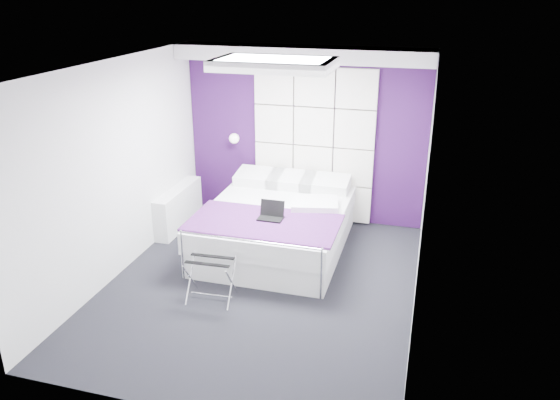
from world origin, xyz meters
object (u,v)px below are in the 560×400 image
at_px(bed, 277,225).
at_px(nightstand, 260,181).
at_px(wall_lamp, 235,138).
at_px(luggage_rack, 211,280).
at_px(radiator, 179,208).
at_px(laptop, 271,214).

distance_m(bed, nightstand, 1.17).
distance_m(wall_lamp, luggage_rack, 2.76).
xyz_separation_m(radiator, luggage_rack, (1.24, -1.76, -0.05)).
bearing_deg(nightstand, wall_lamp, 174.40).
xyz_separation_m(radiator, nightstand, (1.05, 0.72, 0.28)).
relative_size(wall_lamp, radiator, 0.12).
relative_size(luggage_rack, laptop, 1.67).
xyz_separation_m(wall_lamp, luggage_rack, (0.60, -2.52, -0.97)).
bearing_deg(luggage_rack, wall_lamp, 100.41).
xyz_separation_m(nightstand, luggage_rack, (0.19, -2.48, -0.32)).
xyz_separation_m(wall_lamp, bed, (0.96, -1.05, -0.88)).
distance_m(nightstand, laptop, 1.58).
bearing_deg(laptop, wall_lamp, 124.76).
height_order(wall_lamp, radiator, wall_lamp).
bearing_deg(radiator, wall_lamp, 49.90).
xyz_separation_m(wall_lamp, radiator, (-0.64, -0.76, -0.92)).
relative_size(wall_lamp, laptop, 0.48).
height_order(radiator, laptop, laptop).
height_order(bed, laptop, laptop).
xyz_separation_m(nightstand, laptop, (0.61, -1.45, 0.12)).
bearing_deg(wall_lamp, luggage_rack, -76.58).
relative_size(wall_lamp, nightstand, 0.32).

